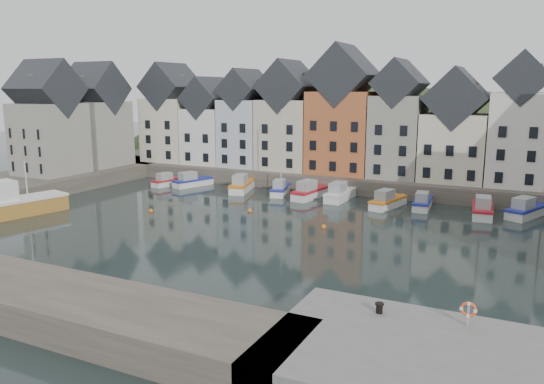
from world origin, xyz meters
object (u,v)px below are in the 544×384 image
Objects in this scene: mooring_bollard at (379,308)px; life_ring_post at (468,310)px; boat_a at (168,181)px; boat_d at (280,189)px; large_vessel at (5,205)px.

mooring_bollard is 0.43× the size of life_ring_post.
boat_a is 10.13× the size of mooring_bollard.
mooring_bollard is at bearing -174.82° from life_ring_post.
boat_d is 0.91× the size of large_vessel.
boat_d is at bearing 62.31° from large_vessel.
life_ring_post reaches higher than mooring_bollard.
boat_d is 44.49m from life_ring_post.
large_vessel is at bearing 165.97° from mooring_bollard.
mooring_bollard is at bearing -30.33° from boat_a.
large_vessel reaches higher than life_ring_post.
boat_d is at bearing 122.48° from mooring_bollard.
boat_a is 0.46× the size of large_vessel.
large_vessel is (-21.14, -24.67, 0.73)m from boat_d.
boat_a is at bearing 142.53° from life_ring_post.
boat_d is 8.67× the size of life_ring_post.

